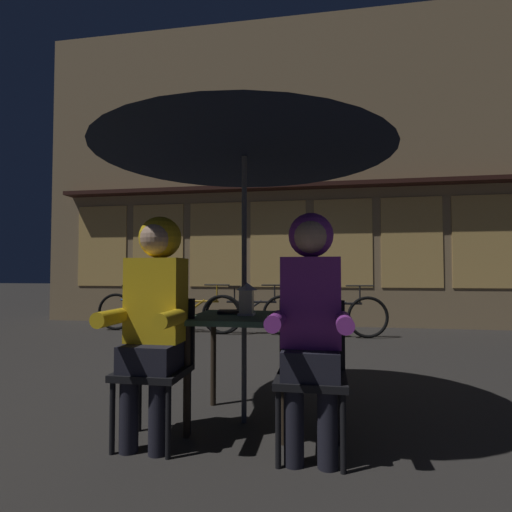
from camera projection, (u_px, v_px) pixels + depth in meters
name	position (u px, v px, depth m)	size (l,w,h in m)	color
ground_plane	(244.00, 422.00, 2.79)	(60.00, 60.00, 0.00)	#2D2B28
cafe_table	(244.00, 330.00, 2.82)	(0.72, 0.72, 0.74)	#42664C
patio_umbrella	(244.00, 130.00, 2.87)	(2.10, 2.10, 2.31)	#4C4C51
lantern	(247.00, 298.00, 2.82)	(0.11, 0.11, 0.23)	white
chair_left	(158.00, 360.00, 2.53)	(0.40, 0.40, 0.87)	black
chair_right	(311.00, 366.00, 2.37)	(0.40, 0.40, 0.87)	black
person_left_hooded	(155.00, 304.00, 2.49)	(0.45, 0.56, 1.40)	black
person_right_hooded	(311.00, 306.00, 2.32)	(0.45, 0.56, 1.40)	black
shopfront_building	(279.00, 173.00, 8.29)	(10.00, 0.93, 6.20)	#937A56
bicycle_nearest	(143.00, 311.00, 7.17)	(1.68, 0.20, 0.84)	black
bicycle_second	(195.00, 313.00, 6.85)	(1.68, 0.11, 0.84)	black
bicycle_third	(251.00, 314.00, 6.70)	(1.68, 0.22, 0.84)	black
bicycle_fourth	(335.00, 316.00, 6.34)	(1.67, 0.31, 0.84)	black
book	(232.00, 312.00, 2.94)	(0.20, 0.14, 0.02)	black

